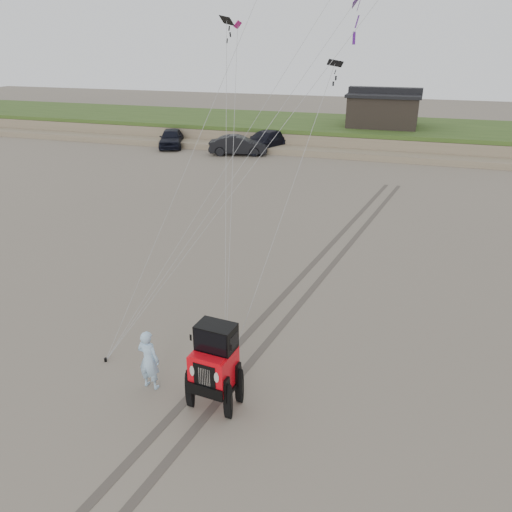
# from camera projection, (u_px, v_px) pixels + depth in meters

# --- Properties ---
(ground) EXTENTS (160.00, 160.00, 0.00)m
(ground) POSITION_uv_depth(u_px,v_px,m) (193.00, 374.00, 14.37)
(ground) COLOR #6B6054
(ground) RESTS_ON ground
(dune_ridge) EXTENTS (160.00, 14.25, 1.73)m
(dune_ridge) POSITION_uv_depth(u_px,v_px,m) (360.00, 134.00, 46.80)
(dune_ridge) COLOR #7A6B54
(dune_ridge) RESTS_ON ground
(cabin) EXTENTS (6.40, 5.40, 3.35)m
(cabin) POSITION_uv_depth(u_px,v_px,m) (384.00, 109.00, 44.84)
(cabin) COLOR black
(cabin) RESTS_ON dune_ridge
(truck_a) EXTENTS (3.51, 5.19, 1.64)m
(truck_a) POSITION_uv_depth(u_px,v_px,m) (171.00, 138.00, 44.80)
(truck_a) COLOR black
(truck_a) RESTS_ON ground
(truck_b) EXTENTS (5.12, 2.86, 1.60)m
(truck_b) POSITION_uv_depth(u_px,v_px,m) (238.00, 145.00, 41.79)
(truck_b) COLOR black
(truck_b) RESTS_ON ground
(truck_c) EXTENTS (4.42, 6.30, 1.69)m
(truck_c) POSITION_uv_depth(u_px,v_px,m) (265.00, 141.00, 43.32)
(truck_c) COLOR black
(truck_c) RESTS_ON ground
(jeep) EXTENTS (2.63, 5.20, 1.87)m
(jeep) POSITION_uv_depth(u_px,v_px,m) (214.00, 375.00, 12.79)
(jeep) COLOR red
(jeep) RESTS_ON ground
(man) EXTENTS (0.69, 0.49, 1.77)m
(man) POSITION_uv_depth(u_px,v_px,m) (149.00, 360.00, 13.50)
(man) COLOR #92B9E2
(man) RESTS_ON ground
(stake_main) EXTENTS (0.08, 0.08, 0.12)m
(stake_main) POSITION_uv_depth(u_px,v_px,m) (106.00, 360.00, 14.91)
(stake_main) COLOR black
(stake_main) RESTS_ON ground
(stake_aux) EXTENTS (0.08, 0.08, 0.12)m
(stake_aux) POSITION_uv_depth(u_px,v_px,m) (225.00, 379.00, 14.05)
(stake_aux) COLOR black
(stake_aux) RESTS_ON ground
(tire_tracks) EXTENTS (5.22, 29.74, 0.01)m
(tire_tracks) POSITION_uv_depth(u_px,v_px,m) (317.00, 271.00, 20.79)
(tire_tracks) COLOR #4C443D
(tire_tracks) RESTS_ON ground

